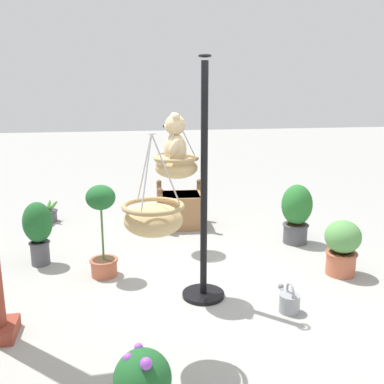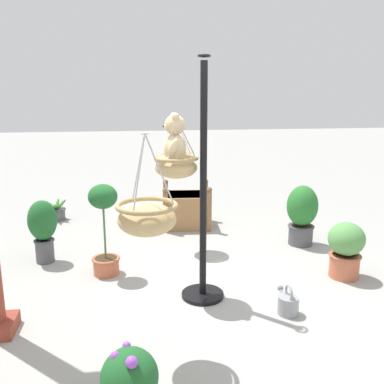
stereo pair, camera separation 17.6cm
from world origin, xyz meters
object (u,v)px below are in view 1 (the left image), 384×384
Objects in this scene: teddy_bear at (174,143)px; potted_plant_fern_front at (296,212)px; watering_can at (289,302)px; hanging_basket_right_low at (173,161)px; wooden_planter_box at (181,209)px; potted_plant_small_succulent at (102,227)px; potted_plant_flowering_red at (342,246)px; hanging_basket_with_teddy at (176,166)px; potted_plant_tall_leafy at (48,214)px; potted_plant_conical_shrub at (38,229)px; display_pole_central at (204,228)px; hanging_basket_left_high at (153,218)px.

teddy_bear is 2.52m from potted_plant_fern_front.
hanging_basket_right_low is at bearing 23.48° from watering_can.
potted_plant_fern_front is (-0.14, -1.72, -0.75)m from hanging_basket_right_low.
wooden_planter_box is 2.08m from potted_plant_small_succulent.
teddy_bear reaches higher than potted_plant_flowering_red.
watering_can is (-0.61, -1.02, -1.49)m from teddy_bear.
hanging_basket_with_teddy reaches higher than potted_plant_tall_leafy.
potted_plant_fern_front reaches higher than watering_can.
teddy_bear is at bearing -127.38° from potted_plant_small_succulent.
potted_plant_conical_shrub is 2.28× the size of watering_can.
display_pole_central is 3.02× the size of wooden_planter_box.
wooden_planter_box is (2.26, -0.44, -1.31)m from teddy_bear.
display_pole_central is 4.66× the size of teddy_bear.
potted_plant_small_succulent is (0.57, 0.77, -0.78)m from hanging_basket_with_teddy.
hanging_basket_with_teddy is 3.59m from potted_plant_tall_leafy.
potted_plant_fern_front is (1.33, -1.63, -0.30)m from display_pole_central.
hanging_basket_right_low is (2.39, -0.51, 0.04)m from hanging_basket_left_high.
wooden_planter_box is 0.95× the size of potted_plant_fern_front.
teddy_bear is at bearing -124.78° from potted_plant_conical_shrub.
hanging_basket_left_high is 2.44m from hanging_basket_right_low.
hanging_basket_with_teddy is at bearing 122.13° from potted_plant_fern_front.
potted_plant_flowering_red is (0.08, -1.97, -1.24)m from teddy_bear.
hanging_basket_left_high is at bearing 135.30° from potted_plant_fern_front.
potted_plant_tall_leafy is at bearing 21.89° from potted_plant_small_succulent.
hanging_basket_right_low is (1.47, 0.09, 0.46)m from display_pole_central.
hanging_basket_left_high reaches higher than hanging_basket_right_low.
teddy_bear is 0.61× the size of potted_plant_fern_front.
hanging_basket_with_teddy is 0.80× the size of hanging_basket_left_high.
potted_plant_conical_shrub is at bearing 121.38° from wooden_planter_box.
hanging_basket_with_teddy is 1.18× the size of teddy_bear.
potted_plant_conical_shrub is at bearing 29.55° from hanging_basket_left_high.
hanging_basket_left_high is at bearing -161.03° from potted_plant_tall_leafy.
potted_plant_conical_shrub reaches higher than potted_plant_tall_leafy.
hanging_basket_right_low is at bearing -130.33° from potted_plant_tall_leafy.
hanging_basket_left_high is at bearing 116.64° from potted_plant_flowering_red.
teddy_bear reaches higher than wooden_planter_box.
potted_plant_small_succulent is 3.09× the size of watering_can.
potted_plant_flowering_red is 1.87× the size of watering_can.
hanging_basket_with_teddy is 2.40m from potted_plant_fern_front.
teddy_bear is 1.38m from potted_plant_small_succulent.
wooden_planter_box is 2.22m from potted_plant_tall_leafy.
hanging_basket_right_low is 1.88m from potted_plant_fern_front.
display_pole_central reaches higher than hanging_basket_left_high.
potted_plant_tall_leafy is at bearing 49.67° from hanging_basket_right_low.
hanging_basket_with_teddy is 1.34m from hanging_basket_right_low.
hanging_basket_left_high is 2.69m from potted_plant_flowering_red.
display_pole_central is at bearing 176.13° from wooden_planter_box.
potted_plant_fern_front is (-1.08, -1.47, 0.17)m from wooden_planter_box.
potted_plant_conical_shrub is at bearing 98.52° from hanging_basket_right_low.
wooden_planter_box is at bearing -10.95° from teddy_bear.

